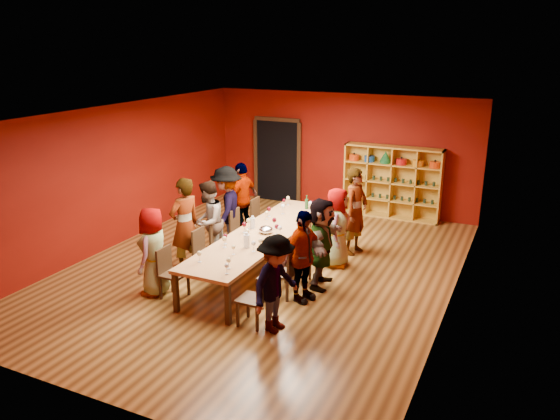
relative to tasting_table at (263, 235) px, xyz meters
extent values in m
cube|color=#583917|center=(0.00, 0.00, -0.71)|extent=(7.10, 9.10, 0.02)
cube|color=#600B04|center=(0.00, 4.51, 0.80)|extent=(7.10, 0.02, 3.00)
cube|color=#600B04|center=(0.00, -4.51, 0.80)|extent=(7.10, 0.02, 3.00)
cube|color=#600B04|center=(-3.51, 0.00, 0.80)|extent=(0.02, 9.10, 3.00)
cube|color=#600B04|center=(3.51, 0.00, 0.80)|extent=(0.02, 9.10, 3.00)
cube|color=silver|center=(0.00, 0.00, 2.31)|extent=(7.10, 9.10, 0.02)
cube|color=#A97646|center=(0.00, 0.00, 0.02)|extent=(1.10, 4.50, 0.06)
cube|color=black|center=(-0.49, -2.17, -0.35)|extent=(0.08, 0.08, 0.69)
cube|color=black|center=(-0.49, 2.17, -0.35)|extent=(0.08, 0.08, 0.69)
cube|color=black|center=(0.49, -2.17, -0.35)|extent=(0.08, 0.08, 0.69)
cube|color=black|center=(0.49, 2.17, -0.35)|extent=(0.08, 0.08, 0.69)
cube|color=black|center=(-1.80, 4.44, 0.40)|extent=(1.20, 0.14, 2.20)
cube|color=black|center=(-1.80, 4.37, 1.55)|extent=(1.32, 0.06, 0.10)
cube|color=black|center=(-2.45, 4.37, 0.40)|extent=(0.10, 0.06, 2.20)
cube|color=black|center=(-1.15, 4.37, 0.40)|extent=(0.10, 0.06, 2.20)
cube|color=gold|center=(0.22, 4.28, 0.20)|extent=(0.04, 0.40, 1.80)
cube|color=gold|center=(2.58, 4.28, 0.20)|extent=(0.04, 0.40, 1.80)
cube|color=gold|center=(1.40, 4.28, 1.08)|extent=(2.40, 0.40, 0.04)
cube|color=gold|center=(1.40, 4.28, -0.68)|extent=(2.40, 0.40, 0.04)
cube|color=gold|center=(1.40, 4.47, 0.20)|extent=(2.40, 0.02, 1.80)
cube|color=gold|center=(1.40, 4.28, -0.25)|extent=(2.36, 0.38, 0.03)
cube|color=gold|center=(1.40, 4.28, 0.20)|extent=(2.36, 0.38, 0.03)
cube|color=gold|center=(1.40, 4.28, 0.65)|extent=(2.36, 0.38, 0.03)
cube|color=gold|center=(0.80, 4.28, 0.20)|extent=(0.03, 0.38, 1.76)
cube|color=gold|center=(1.40, 4.28, 0.20)|extent=(0.03, 0.38, 1.76)
cube|color=gold|center=(2.00, 4.28, 0.20)|extent=(0.03, 0.38, 1.76)
cylinder|color=#CC3C0C|center=(0.40, 4.28, 0.74)|extent=(0.26, 0.26, 0.15)
sphere|color=black|center=(0.40, 4.28, 0.84)|extent=(0.05, 0.05, 0.05)
cylinder|color=#164897|center=(0.80, 4.28, 0.74)|extent=(0.26, 0.26, 0.15)
sphere|color=black|center=(0.80, 4.28, 0.84)|extent=(0.05, 0.05, 0.05)
cylinder|color=#186231|center=(1.20, 4.28, 0.71)|extent=(0.26, 0.26, 0.08)
cone|color=#186231|center=(1.20, 4.28, 0.86)|extent=(0.24, 0.24, 0.22)
cylinder|color=#AA1315|center=(1.60, 4.28, 0.74)|extent=(0.26, 0.26, 0.15)
sphere|color=black|center=(1.60, 4.28, 0.84)|extent=(0.05, 0.05, 0.05)
cylinder|color=orange|center=(2.00, 4.28, 0.74)|extent=(0.26, 0.26, 0.15)
sphere|color=black|center=(2.00, 4.28, 0.84)|extent=(0.05, 0.05, 0.05)
cylinder|color=#CC3C0C|center=(2.40, 4.28, 0.74)|extent=(0.26, 0.26, 0.15)
sphere|color=black|center=(2.40, 4.28, 0.84)|extent=(0.05, 0.05, 0.05)
cylinder|color=black|center=(0.38, 4.28, -0.18)|extent=(0.07, 0.07, 0.10)
cylinder|color=black|center=(0.56, 4.28, -0.18)|extent=(0.07, 0.07, 0.10)
cylinder|color=black|center=(0.75, 4.28, -0.18)|extent=(0.07, 0.07, 0.10)
cylinder|color=black|center=(0.93, 4.28, -0.18)|extent=(0.07, 0.07, 0.10)
cylinder|color=black|center=(1.12, 4.28, -0.18)|extent=(0.07, 0.07, 0.10)
cylinder|color=black|center=(1.30, 4.28, -0.18)|extent=(0.07, 0.07, 0.10)
cylinder|color=black|center=(1.49, 4.28, -0.18)|extent=(0.07, 0.07, 0.10)
cylinder|color=black|center=(1.67, 4.28, -0.18)|extent=(0.07, 0.07, 0.10)
cylinder|color=black|center=(1.86, 4.28, -0.18)|extent=(0.07, 0.07, 0.10)
cylinder|color=black|center=(2.04, 4.28, -0.18)|extent=(0.07, 0.07, 0.10)
cylinder|color=black|center=(2.23, 4.28, -0.18)|extent=(0.07, 0.07, 0.10)
cylinder|color=black|center=(2.42, 4.28, -0.18)|extent=(0.07, 0.07, 0.10)
cylinder|color=black|center=(0.38, 4.28, 0.27)|extent=(0.07, 0.07, 0.10)
cylinder|color=black|center=(0.56, 4.28, 0.27)|extent=(0.07, 0.07, 0.10)
cylinder|color=black|center=(0.75, 4.28, 0.27)|extent=(0.07, 0.07, 0.10)
cylinder|color=black|center=(0.93, 4.28, 0.27)|extent=(0.07, 0.07, 0.10)
cylinder|color=black|center=(1.12, 4.28, 0.27)|extent=(0.07, 0.07, 0.10)
cylinder|color=black|center=(1.30, 4.28, 0.27)|extent=(0.07, 0.07, 0.10)
cylinder|color=black|center=(1.49, 4.28, 0.27)|extent=(0.07, 0.07, 0.10)
cylinder|color=black|center=(1.67, 4.28, 0.27)|extent=(0.07, 0.07, 0.10)
cylinder|color=black|center=(1.86, 4.28, 0.27)|extent=(0.07, 0.07, 0.10)
cylinder|color=black|center=(2.04, 4.28, 0.27)|extent=(0.07, 0.07, 0.10)
cylinder|color=black|center=(2.23, 4.28, 0.27)|extent=(0.07, 0.07, 0.10)
cylinder|color=black|center=(2.42, 4.28, 0.27)|extent=(0.07, 0.07, 0.10)
cube|color=black|center=(-0.83, -1.75, -0.27)|extent=(0.42, 0.42, 0.04)
cube|color=black|center=(-1.02, -1.75, -0.03)|extent=(0.04, 0.40, 0.44)
cube|color=black|center=(-1.00, -1.92, -0.49)|extent=(0.04, 0.04, 0.41)
cube|color=black|center=(-0.66, -1.92, -0.49)|extent=(0.04, 0.04, 0.41)
cube|color=black|center=(-1.00, -1.58, -0.49)|extent=(0.04, 0.04, 0.41)
cube|color=black|center=(-0.66, -1.58, -0.49)|extent=(0.04, 0.04, 0.41)
imported|color=#131334|center=(-1.23, -1.75, 0.08)|extent=(0.56, 0.83, 1.56)
cube|color=black|center=(-0.83, -0.69, -0.27)|extent=(0.42, 0.42, 0.04)
cube|color=black|center=(-1.02, -0.69, -0.03)|extent=(0.04, 0.40, 0.44)
cube|color=black|center=(-1.00, -0.86, -0.49)|extent=(0.04, 0.04, 0.41)
cube|color=black|center=(-0.66, -0.86, -0.49)|extent=(0.04, 0.04, 0.41)
cube|color=black|center=(-1.00, -0.52, -0.49)|extent=(0.04, 0.04, 0.41)
cube|color=black|center=(-0.66, -0.52, -0.49)|extent=(0.04, 0.04, 0.41)
imported|color=#608EC7|center=(-1.31, -0.69, 0.22)|extent=(0.67, 0.79, 1.84)
cube|color=black|center=(-0.83, -0.09, -0.27)|extent=(0.42, 0.42, 0.04)
cube|color=black|center=(-1.02, -0.09, -0.03)|extent=(0.04, 0.40, 0.44)
cube|color=black|center=(-1.00, -0.26, -0.49)|extent=(0.04, 0.04, 0.41)
cube|color=black|center=(-0.66, -0.26, -0.49)|extent=(0.04, 0.04, 0.41)
cube|color=black|center=(-1.00, 0.08, -0.49)|extent=(0.04, 0.04, 0.41)
cube|color=black|center=(-0.66, 0.08, -0.49)|extent=(0.04, 0.04, 0.41)
imported|color=#535359|center=(-1.18, -0.09, 0.13)|extent=(0.60, 0.88, 1.65)
cube|color=black|center=(-0.83, 0.67, -0.27)|extent=(0.42, 0.42, 0.04)
cube|color=black|center=(-1.02, 0.67, -0.03)|extent=(0.04, 0.40, 0.44)
cube|color=black|center=(-1.00, 0.50, -0.49)|extent=(0.04, 0.04, 0.41)
cube|color=black|center=(-0.66, 0.50, -0.49)|extent=(0.04, 0.04, 0.41)
cube|color=black|center=(-1.00, 0.84, -0.49)|extent=(0.04, 0.04, 0.41)
cube|color=black|center=(-0.66, 0.84, -0.49)|extent=(0.04, 0.04, 0.41)
imported|color=#525257|center=(-1.20, 0.67, 0.19)|extent=(0.82, 1.24, 1.78)
cube|color=black|center=(-0.83, 1.60, -0.27)|extent=(0.42, 0.42, 0.04)
cube|color=black|center=(-1.02, 1.60, -0.03)|extent=(0.04, 0.40, 0.44)
cube|color=black|center=(-1.00, 1.43, -0.49)|extent=(0.04, 0.04, 0.41)
cube|color=black|center=(-0.66, 1.43, -0.49)|extent=(0.04, 0.04, 0.41)
cube|color=black|center=(-1.00, 1.77, -0.49)|extent=(0.04, 0.04, 0.41)
cube|color=black|center=(-0.66, 1.77, -0.49)|extent=(0.04, 0.04, 0.41)
imported|color=silver|center=(-1.33, 1.60, 0.14)|extent=(0.57, 1.03, 1.67)
cube|color=black|center=(0.83, -2.00, -0.27)|extent=(0.42, 0.42, 0.04)
cube|color=black|center=(1.02, -2.00, -0.03)|extent=(0.04, 0.40, 0.44)
cube|color=black|center=(0.66, -2.17, -0.49)|extent=(0.04, 0.04, 0.41)
cube|color=black|center=(1.00, -2.17, -0.49)|extent=(0.04, 0.04, 0.41)
cube|color=black|center=(0.66, -1.83, -0.49)|extent=(0.04, 0.04, 0.41)
cube|color=black|center=(1.00, -1.83, -0.49)|extent=(0.04, 0.04, 0.41)
imported|color=#C98689|center=(1.24, -2.00, 0.07)|extent=(0.57, 1.05, 1.54)
cube|color=black|center=(0.83, -0.91, -0.27)|extent=(0.42, 0.42, 0.04)
cube|color=black|center=(1.02, -0.91, -0.03)|extent=(0.04, 0.40, 0.44)
cube|color=black|center=(0.66, -1.08, -0.49)|extent=(0.04, 0.04, 0.41)
cube|color=black|center=(1.00, -1.08, -0.49)|extent=(0.04, 0.04, 0.41)
cube|color=black|center=(0.66, -0.74, -0.49)|extent=(0.04, 0.04, 0.41)
cube|color=black|center=(1.00, -0.74, -0.49)|extent=(0.04, 0.04, 0.41)
imported|color=#151D3B|center=(1.20, -0.91, 0.10)|extent=(0.69, 1.03, 1.61)
cube|color=black|center=(0.83, -0.23, -0.27)|extent=(0.42, 0.42, 0.04)
cube|color=black|center=(1.02, -0.23, -0.03)|extent=(0.04, 0.40, 0.44)
cube|color=black|center=(0.66, -0.40, -0.49)|extent=(0.04, 0.04, 0.41)
cube|color=black|center=(1.00, -0.40, -0.49)|extent=(0.04, 0.04, 0.41)
cube|color=black|center=(0.66, -0.06, -0.49)|extent=(0.04, 0.04, 0.41)
cube|color=black|center=(1.00, -0.06, -0.49)|extent=(0.04, 0.04, 0.41)
imported|color=#46464A|center=(1.28, -0.23, 0.13)|extent=(0.65, 1.58, 1.65)
cube|color=black|center=(0.83, 0.79, -0.27)|extent=(0.42, 0.42, 0.04)
cube|color=black|center=(1.02, 0.79, -0.03)|extent=(0.04, 0.40, 0.44)
cube|color=black|center=(0.66, 0.62, -0.49)|extent=(0.04, 0.04, 0.41)
cube|color=black|center=(1.00, 0.62, -0.49)|extent=(0.04, 0.04, 0.41)
cube|color=black|center=(0.66, 0.96, -0.49)|extent=(0.04, 0.04, 0.41)
cube|color=black|center=(1.00, 0.96, -0.49)|extent=(0.04, 0.04, 0.41)
imported|color=silver|center=(1.21, 0.79, 0.09)|extent=(0.53, 0.82, 1.57)
cube|color=black|center=(0.83, 1.59, -0.27)|extent=(0.42, 0.42, 0.04)
cube|color=black|center=(1.02, 1.59, -0.03)|extent=(0.04, 0.40, 0.44)
cube|color=black|center=(0.66, 1.42, -0.49)|extent=(0.04, 0.04, 0.41)
cube|color=black|center=(1.00, 1.42, -0.49)|extent=(0.04, 0.04, 0.41)
cube|color=black|center=(0.66, 1.76, -0.49)|extent=(0.04, 0.04, 0.41)
cube|color=black|center=(1.00, 1.76, -0.49)|extent=(0.04, 0.04, 0.41)
imported|color=silver|center=(1.33, 1.59, 0.21)|extent=(0.60, 0.74, 1.81)
cylinder|color=silver|center=(0.28, 1.69, 0.06)|extent=(0.07, 0.07, 0.01)
cylinder|color=silver|center=(0.28, 1.69, 0.12)|extent=(0.01, 0.01, 0.12)
ellipsoid|color=silver|center=(0.28, 1.69, 0.21)|extent=(0.08, 0.08, 0.10)
cylinder|color=silver|center=(-0.09, -0.47, 0.06)|extent=(0.07, 0.07, 0.01)
cylinder|color=silver|center=(-0.09, -0.47, 0.12)|extent=(0.01, 0.01, 0.12)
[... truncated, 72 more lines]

